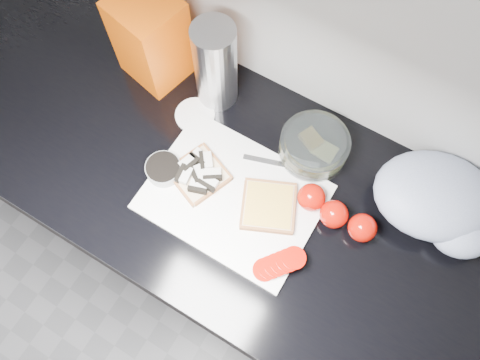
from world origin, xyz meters
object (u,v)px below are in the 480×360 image
Objects in this scene: cutting_board at (234,197)px; steel_canister at (216,66)px; glass_bowl at (314,147)px; bread_bag at (152,39)px.

steel_canister is (-0.18, 0.23, 0.12)m from cutting_board.
cutting_board is at bearing -50.74° from steel_canister.
steel_canister reaches higher than glass_bowl.
cutting_board is at bearing -117.71° from glass_bowl.
steel_canister is at bearing 174.97° from glass_bowl.
steel_canister is at bearing 129.26° from cutting_board.
glass_bowl is at bearing 10.89° from bread_bag.
cutting_board is 0.44m from bread_bag.
steel_canister reaches higher than bread_bag.
glass_bowl is 0.70× the size of bread_bag.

